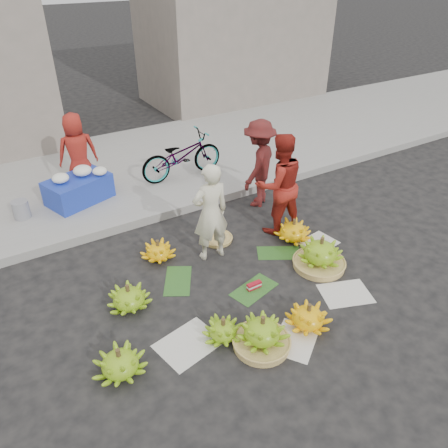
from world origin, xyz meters
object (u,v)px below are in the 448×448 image
vendor_cream (211,213)px  bicycle (182,156)px  flower_table (79,188)px  banana_bunch_0 (120,363)px  banana_bunch_4 (320,254)px

vendor_cream → bicycle: (0.75, 2.45, -0.19)m
flower_table → bicycle: 2.00m
banana_bunch_0 → bicycle: size_ratio=0.43×
vendor_cream → bicycle: bearing=-103.2°
banana_bunch_4 → flower_table: size_ratio=0.71×
banana_bunch_0 → vendor_cream: size_ratio=0.48×
flower_table → vendor_cream: bearing=-82.6°
banana_bunch_0 → bicycle: bearing=55.2°
banana_bunch_0 → vendor_cream: 2.41m
banana_bunch_4 → bicycle: (-0.46, 3.48, 0.34)m
vendor_cream → flower_table: 2.82m
vendor_cream → flower_table: bearing=-59.8°
banana_bunch_4 → flower_table: flower_table is taller
banana_bunch_0 → banana_bunch_4: banana_bunch_4 is taller
vendor_cream → banana_bunch_0: bearing=39.4°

